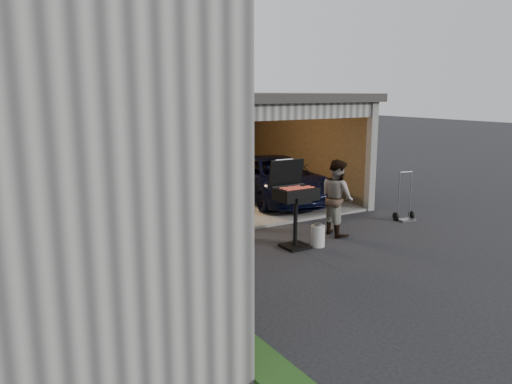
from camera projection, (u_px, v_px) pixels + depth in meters
ground at (344, 287)px, 7.66m from camera, size 80.00×80.00×0.00m
groundcover_strip at (251, 354)px, 5.68m from camera, size 0.50×8.00×0.06m
garage at (200, 132)px, 13.37m from camera, size 6.80×6.30×2.90m
minivan at (276, 181)px, 13.45m from camera, size 2.61×4.44×1.16m
woman at (207, 258)px, 6.81m from camera, size 0.49×0.61×1.45m
man at (337, 197)px, 10.35m from camera, size 0.68×0.83×1.59m
bbq_grill at (295, 197)px, 9.43m from camera, size 0.75×0.66×1.68m
propane_tank at (318, 236)px, 9.65m from camera, size 0.30×0.30×0.41m
plywood_panel at (185, 279)px, 6.79m from camera, size 0.23×0.82×0.90m
hand_truck at (405, 211)px, 11.60m from camera, size 0.50×0.43×1.16m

